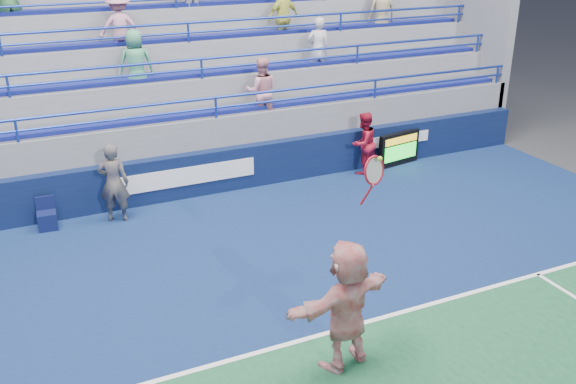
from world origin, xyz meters
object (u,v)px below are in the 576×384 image
serve_speed_board (399,149)px  judge_chair (47,219)px  tennis_player (347,305)px  line_judge (114,183)px  ball_girl (363,143)px

serve_speed_board → judge_chair: (-9.26, -0.17, -0.24)m
serve_speed_board → tennis_player: bearing=-128.9°
serve_speed_board → tennis_player: tennis_player is taller
judge_chair → line_judge: (1.47, -0.19, 0.69)m
serve_speed_board → ball_girl: 1.27m
serve_speed_board → line_judge: 7.81m
tennis_player → serve_speed_board: bearing=51.1°
judge_chair → serve_speed_board: bearing=1.1°
judge_chair → line_judge: line_judge is taller
tennis_player → line_judge: size_ratio=1.81×
tennis_player → ball_girl: size_ratio=1.99×
tennis_player → ball_girl: 8.18m
judge_chair → line_judge: size_ratio=0.39×
serve_speed_board → line_judge: line_judge is taller
serve_speed_board → ball_girl: ball_girl is taller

